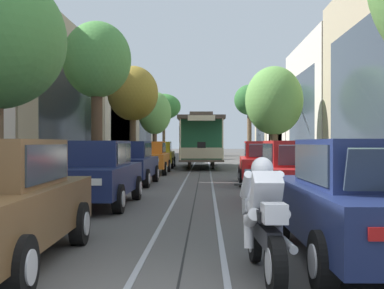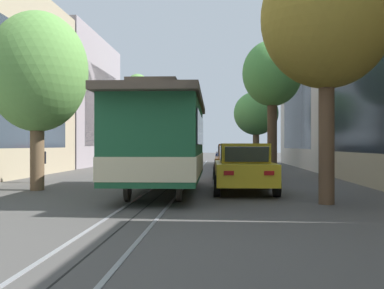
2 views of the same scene
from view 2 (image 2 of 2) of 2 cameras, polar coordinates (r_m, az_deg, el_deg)
The scene contains 18 objects.
ground_plane at distance 14.60m, azimuth -3.96°, elevation -6.08°, with size 172.48×172.48×0.00m, color #4C4947.
trolley_track_rails at distance 9.80m, azimuth -7.62°, elevation -9.01°, with size 1.14×76.99×0.01m.
parked_car_brown_near_left at distance 40.41m, azimuth 4.15°, elevation -1.12°, with size 2.10×4.40×1.58m.
parked_car_navy_second_left at distance 34.39m, azimuth 4.32°, elevation -1.30°, with size 2.04×4.38×1.58m.
parked_car_navy_mid_left at distance 28.22m, azimuth 4.78°, elevation -1.56°, with size 2.05×4.38×1.58m.
parked_car_orange_fourth_left at distance 21.84m, azimuth 5.07°, elevation -1.99°, with size 2.02×4.37×1.58m.
parked_car_yellow_fifth_left at distance 15.91m, azimuth 6.03°, elevation -2.70°, with size 2.06×4.39×1.58m.
parked_car_navy_near_right at distance 40.32m, azimuth -2.68°, elevation -1.12°, with size 2.05×4.38×1.58m.
parked_car_red_second_right at distance 34.50m, azimuth -3.99°, elevation -1.30°, with size 2.01×4.37×1.58m.
parked_car_red_mid_right at distance 28.31m, azimuth -5.48°, elevation -1.56°, with size 2.14×4.42×1.58m.
street_tree_kerb_left_near at distance 35.73m, azimuth 7.44°, elevation 3.54°, with size 3.20×3.46×5.40m.
street_tree_kerb_left_second at distance 25.14m, azimuth 9.28°, elevation 7.91°, with size 2.98×2.63×6.79m.
street_tree_kerb_left_mid at distance 13.56m, azimuth 15.32°, elevation 13.77°, with size 3.39×3.19×6.65m.
street_tree_kerb_right_near at distance 37.96m, azimuth -6.33°, elevation 4.93°, with size 2.53×2.52×7.00m.
street_tree_kerb_right_second at distance 17.62m, azimuth -17.51°, elevation 7.97°, with size 3.44×3.10×6.07m.
cable_car_trolley at distance 15.38m, azimuth -3.55°, elevation 0.42°, with size 2.69×9.16×3.28m.
motorcycle_with_rider at distance 40.94m, azimuth -0.62°, elevation -1.32°, with size 0.56×1.99×1.37m.
pedestrian_on_left_pavement at distance 21.04m, azimuth -17.27°, elevation -1.83°, with size 0.55×0.39×1.57m.
Camera 2 is at (-1.83, 42.00, 1.52)m, focal length 45.98 mm.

